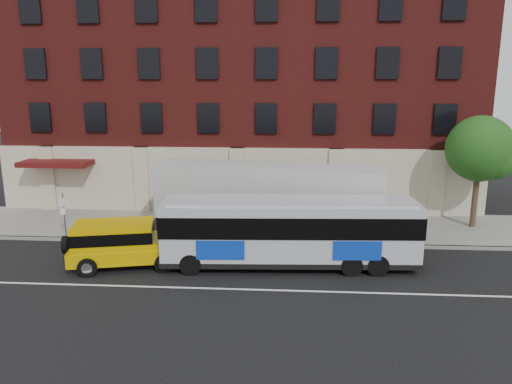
# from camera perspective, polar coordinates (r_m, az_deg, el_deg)

# --- Properties ---
(ground) EXTENTS (120.00, 120.00, 0.00)m
(ground) POSITION_cam_1_polar(r_m,az_deg,el_deg) (19.55, -5.78, -11.78)
(ground) COLOR black
(ground) RESTS_ON ground
(sidewalk) EXTENTS (60.00, 6.00, 0.15)m
(sidewalk) POSITION_cam_1_polar(r_m,az_deg,el_deg) (27.87, -2.74, -3.94)
(sidewalk) COLOR gray
(sidewalk) RESTS_ON ground
(kerb) EXTENTS (60.00, 0.25, 0.15)m
(kerb) POSITION_cam_1_polar(r_m,az_deg,el_deg) (25.04, -3.51, -5.92)
(kerb) COLOR gray
(kerb) RESTS_ON ground
(lane_line) EXTENTS (60.00, 0.12, 0.01)m
(lane_line) POSITION_cam_1_polar(r_m,az_deg,el_deg) (19.99, -5.54, -11.17)
(lane_line) COLOR silver
(lane_line) RESTS_ON ground
(building) EXTENTS (30.00, 12.10, 15.00)m
(building) POSITION_cam_1_polar(r_m,az_deg,el_deg) (34.57, -1.37, 11.96)
(building) COLOR maroon
(building) RESTS_ON sidewalk
(sign_pole) EXTENTS (0.30, 0.20, 2.50)m
(sign_pole) POSITION_cam_1_polar(r_m,az_deg,el_deg) (27.17, -21.61, -2.28)
(sign_pole) COLOR slate
(sign_pole) RESTS_ON ground
(street_tree) EXTENTS (3.60, 3.60, 6.20)m
(street_tree) POSITION_cam_1_polar(r_m,az_deg,el_deg) (29.18, 24.83, 4.35)
(street_tree) COLOR #3B2C1D
(street_tree) RESTS_ON sidewalk
(city_bus) EXTENTS (11.36, 2.98, 3.08)m
(city_bus) POSITION_cam_1_polar(r_m,az_deg,el_deg) (21.63, 3.99, -4.46)
(city_bus) COLOR #B4B6BF
(city_bus) RESTS_ON ground
(yellow_suv) EXTENTS (5.43, 3.15, 2.02)m
(yellow_suv) POSITION_cam_1_polar(r_m,az_deg,el_deg) (22.56, -15.45, -5.61)
(yellow_suv) COLOR #E4B600
(yellow_suv) RESTS_ON ground
(shipping_container) EXTENTS (11.97, 4.39, 3.91)m
(shipping_container) POSITION_cam_1_polar(r_m,az_deg,el_deg) (25.30, 1.38, -1.31)
(shipping_container) COLOR black
(shipping_container) RESTS_ON ground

